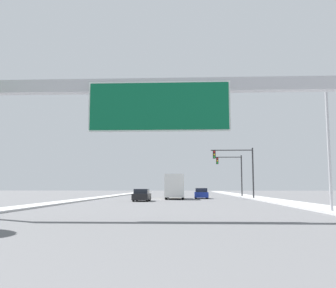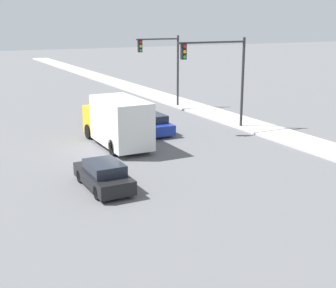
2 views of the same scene
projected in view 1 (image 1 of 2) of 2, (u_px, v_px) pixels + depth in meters
The scene contains 9 objects.
sidewalk_right at pixel (246, 196), 60.50m from camera, with size 3.00×120.00×0.15m.
median_strip_left at pixel (112, 196), 61.51m from camera, with size 2.00×120.00×0.15m.
sign_gantry at pixel (159, 103), 19.92m from camera, with size 20.34×0.73×7.36m.
car_near_center at pixel (142, 195), 41.70m from camera, with size 1.73×4.21×1.36m.
car_far_left at pixel (201, 194), 50.66m from camera, with size 1.76×4.45×1.41m.
truck_box_primary at pixel (175, 187), 48.63m from camera, with size 2.38×7.01×3.18m.
traffic_light_near_intersection at pixel (239, 164), 49.23m from camera, with size 5.58×0.32×6.71m.
traffic_light_mid_block at pixel (233, 169), 59.11m from camera, with size 4.22×0.32×6.56m.
street_lamp_right at pixel (323, 132), 23.49m from camera, with size 2.57×0.28×8.57m.
Camera 1 is at (1.37, -1.59, 1.62)m, focal length 40.00 mm.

